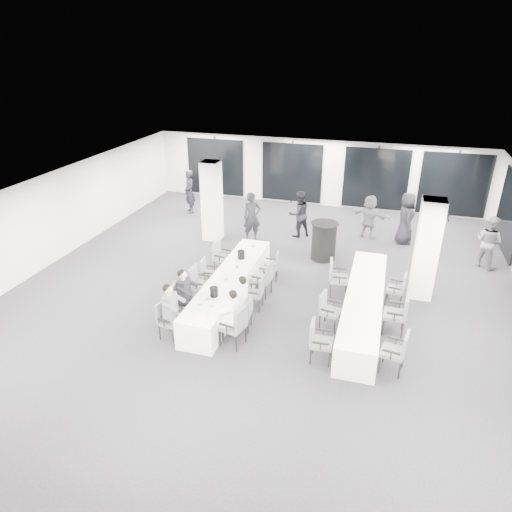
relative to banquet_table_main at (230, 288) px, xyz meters
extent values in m
cube|color=black|center=(0.78, 0.72, -0.39)|extent=(14.00, 16.00, 0.02)
cube|color=white|center=(0.78, 0.72, 2.43)|extent=(14.00, 16.00, 0.02)
cube|color=beige|center=(-6.23, 0.72, 1.02)|extent=(0.02, 16.00, 2.80)
cube|color=beige|center=(0.78, 8.73, 1.02)|extent=(14.00, 0.02, 2.80)
cube|color=beige|center=(0.78, -7.29, 1.02)|extent=(14.00, 0.02, 2.80)
cube|color=black|center=(0.78, 8.66, 0.98)|extent=(13.60, 0.06, 2.50)
cube|color=white|center=(-2.02, 3.92, 1.02)|extent=(0.60, 0.60, 2.80)
cube|color=white|center=(4.98, 1.72, 1.02)|extent=(0.60, 0.60, 2.80)
cube|color=white|center=(0.00, 0.00, 0.00)|extent=(0.90, 5.00, 0.75)
cube|color=white|center=(3.55, 0.06, 0.00)|extent=(0.90, 5.00, 0.75)
cylinder|color=black|center=(2.03, 3.35, 0.24)|extent=(0.78, 0.78, 1.23)
cylinder|color=black|center=(2.03, 3.35, 0.85)|extent=(0.89, 0.89, 0.02)
cube|color=#54565C|center=(-0.75, -2.06, 0.07)|extent=(0.52, 0.54, 0.08)
cube|color=#54565C|center=(-0.96, -2.02, 0.33)|extent=(0.13, 0.46, 0.45)
cylinder|color=black|center=(-0.91, -1.83, -0.17)|extent=(0.04, 0.04, 0.40)
cylinder|color=black|center=(-0.98, -2.22, -0.17)|extent=(0.04, 0.04, 0.40)
cylinder|color=black|center=(-0.52, -1.90, -0.17)|extent=(0.04, 0.04, 0.40)
cylinder|color=black|center=(-0.59, -2.28, -0.17)|extent=(0.04, 0.04, 0.40)
cube|color=black|center=(-0.71, -1.81, 0.24)|extent=(0.34, 0.09, 0.04)
cube|color=black|center=(-0.79, -2.30, 0.24)|extent=(0.34, 0.09, 0.04)
cube|color=#54565C|center=(-0.75, -1.29, 0.10)|extent=(0.59, 0.61, 0.09)
cube|color=#54565C|center=(-0.98, -1.35, 0.39)|extent=(0.17, 0.49, 0.49)
cylinder|color=black|center=(-1.01, -1.14, -0.16)|extent=(0.04, 0.04, 0.44)
cylinder|color=black|center=(-0.91, -1.55, -0.16)|extent=(0.04, 0.04, 0.44)
cylinder|color=black|center=(-0.59, -1.04, -0.16)|extent=(0.04, 0.04, 0.44)
cylinder|color=black|center=(-0.49, -1.45, -0.16)|extent=(0.04, 0.04, 0.44)
cube|color=black|center=(-0.81, -1.04, 0.28)|extent=(0.36, 0.12, 0.04)
cube|color=black|center=(-0.69, -1.55, 0.28)|extent=(0.36, 0.12, 0.04)
cube|color=#54565C|center=(-0.75, -0.23, 0.08)|extent=(0.50, 0.52, 0.08)
cube|color=#54565C|center=(-0.97, -0.21, 0.36)|extent=(0.09, 0.47, 0.47)
cylinder|color=black|center=(-0.94, -0.01, -0.17)|extent=(0.04, 0.04, 0.42)
cylinder|color=black|center=(-0.97, -0.42, -0.17)|extent=(0.04, 0.04, 0.42)
cylinder|color=black|center=(-0.53, -0.04, -0.17)|extent=(0.04, 0.04, 0.42)
cylinder|color=black|center=(-0.56, -0.44, -0.17)|extent=(0.04, 0.04, 0.42)
cube|color=black|center=(-0.73, 0.03, 0.26)|extent=(0.35, 0.06, 0.04)
cube|color=black|center=(-0.77, -0.48, 0.26)|extent=(0.35, 0.06, 0.04)
cube|color=#54565C|center=(-0.75, 0.48, 0.05)|extent=(0.49, 0.50, 0.08)
cube|color=#54565C|center=(-0.95, 0.45, 0.30)|extent=(0.11, 0.44, 0.43)
cylinder|color=black|center=(-0.96, 0.64, -0.18)|extent=(0.03, 0.03, 0.39)
cylinder|color=black|center=(-0.91, 0.27, -0.18)|extent=(0.03, 0.03, 0.39)
cylinder|color=black|center=(-0.59, 0.69, -0.18)|extent=(0.03, 0.03, 0.39)
cylinder|color=black|center=(-0.54, 0.31, -0.18)|extent=(0.03, 0.03, 0.39)
cube|color=black|center=(-0.78, 0.71, 0.21)|extent=(0.32, 0.08, 0.04)
cube|color=black|center=(-0.72, 0.24, 0.21)|extent=(0.32, 0.08, 0.04)
cube|color=#54565C|center=(-0.75, 1.54, 0.08)|extent=(0.52, 0.54, 0.08)
cube|color=#54565C|center=(-0.97, 1.57, 0.36)|extent=(0.12, 0.47, 0.47)
cylinder|color=black|center=(-0.93, 1.76, -0.17)|extent=(0.04, 0.04, 0.42)
cylinder|color=black|center=(-0.98, 1.36, -0.17)|extent=(0.04, 0.04, 0.42)
cylinder|color=black|center=(-0.52, 1.72, -0.17)|extent=(0.04, 0.04, 0.42)
cylinder|color=black|center=(-0.57, 1.31, -0.17)|extent=(0.04, 0.04, 0.42)
cube|color=black|center=(-0.72, 1.79, 0.26)|extent=(0.35, 0.08, 0.04)
cube|color=black|center=(-0.78, 1.29, 0.26)|extent=(0.35, 0.08, 0.04)
cube|color=#54565C|center=(0.75, -1.91, 0.11)|extent=(0.60, 0.61, 0.09)
cube|color=#54565C|center=(0.98, -1.96, 0.40)|extent=(0.17, 0.50, 0.50)
cylinder|color=black|center=(0.91, -2.16, -0.15)|extent=(0.04, 0.04, 0.44)
cylinder|color=black|center=(1.01, -1.74, -0.15)|extent=(0.04, 0.04, 0.44)
cylinder|color=black|center=(0.49, -2.07, -0.15)|extent=(0.04, 0.04, 0.44)
cylinder|color=black|center=(0.59, -1.65, -0.15)|extent=(0.04, 0.04, 0.44)
cube|color=black|center=(0.69, -2.17, 0.30)|extent=(0.37, 0.12, 0.04)
cube|color=black|center=(0.81, -1.64, 0.30)|extent=(0.37, 0.12, 0.04)
cube|color=#54565C|center=(0.75, -1.21, 0.04)|extent=(0.46, 0.47, 0.07)
cube|color=#54565C|center=(0.95, -1.20, 0.28)|extent=(0.09, 0.42, 0.42)
cylinder|color=black|center=(0.95, -1.38, -0.19)|extent=(0.03, 0.03, 0.38)
cylinder|color=black|center=(0.92, -1.01, -0.19)|extent=(0.03, 0.03, 0.38)
cylinder|color=black|center=(0.58, -1.41, -0.19)|extent=(0.03, 0.03, 0.38)
cylinder|color=black|center=(0.55, -1.05, -0.19)|extent=(0.03, 0.03, 0.38)
cube|color=black|center=(0.77, -1.44, 0.19)|extent=(0.31, 0.06, 0.04)
cube|color=black|center=(0.73, -0.99, 0.19)|extent=(0.31, 0.06, 0.04)
cube|color=#54565C|center=(0.75, -0.23, 0.05)|extent=(0.46, 0.47, 0.08)
cube|color=#54565C|center=(0.96, -0.22, 0.31)|extent=(0.08, 0.44, 0.43)
cylinder|color=black|center=(0.95, -0.41, -0.18)|extent=(0.03, 0.03, 0.39)
cylinder|color=black|center=(0.93, -0.03, -0.18)|extent=(0.03, 0.03, 0.39)
cylinder|color=black|center=(0.57, -0.42, -0.18)|extent=(0.03, 0.03, 0.39)
cylinder|color=black|center=(0.55, -0.05, -0.18)|extent=(0.03, 0.03, 0.39)
cube|color=black|center=(0.76, -0.46, 0.21)|extent=(0.32, 0.05, 0.04)
cube|color=black|center=(0.74, 0.01, 0.21)|extent=(0.32, 0.05, 0.04)
cube|color=#54565C|center=(0.75, 0.51, 0.11)|extent=(0.55, 0.57, 0.09)
cube|color=#54565C|center=(0.98, 0.48, 0.39)|extent=(0.12, 0.50, 0.49)
cylinder|color=black|center=(0.94, 0.27, -0.16)|extent=(0.04, 0.04, 0.44)
cylinder|color=black|center=(0.99, 0.70, -0.16)|extent=(0.04, 0.04, 0.44)
cylinder|color=black|center=(0.51, 0.32, -0.16)|extent=(0.04, 0.04, 0.44)
cylinder|color=black|center=(0.56, 0.75, -0.16)|extent=(0.04, 0.04, 0.44)
cube|color=black|center=(0.72, 0.25, 0.29)|extent=(0.37, 0.08, 0.04)
cube|color=black|center=(0.78, 0.78, 0.29)|extent=(0.37, 0.08, 0.04)
cube|color=#54565C|center=(0.75, 1.48, 0.03)|extent=(0.48, 0.49, 0.07)
cube|color=#54565C|center=(0.95, 1.51, 0.28)|extent=(0.12, 0.42, 0.42)
cylinder|color=black|center=(0.96, 1.33, -0.19)|extent=(0.03, 0.03, 0.37)
cylinder|color=black|center=(0.90, 1.69, -0.19)|extent=(0.03, 0.03, 0.37)
cylinder|color=black|center=(0.60, 1.27, -0.19)|extent=(0.03, 0.03, 0.37)
cylinder|color=black|center=(0.54, 1.63, -0.19)|extent=(0.03, 0.03, 0.37)
cube|color=black|center=(0.78, 1.26, 0.19)|extent=(0.31, 0.08, 0.04)
cube|color=black|center=(0.72, 1.70, 0.19)|extent=(0.31, 0.08, 0.04)
cube|color=#54565C|center=(2.80, -1.92, 0.08)|extent=(0.48, 0.50, 0.08)
cube|color=#54565C|center=(2.58, -1.92, 0.35)|extent=(0.08, 0.47, 0.47)
cylinder|color=black|center=(2.59, -1.72, -0.17)|extent=(0.04, 0.04, 0.42)
cylinder|color=black|center=(2.61, -2.12, -0.17)|extent=(0.04, 0.04, 0.42)
cylinder|color=black|center=(3.00, -1.71, -0.17)|extent=(0.04, 0.04, 0.42)
cylinder|color=black|center=(3.01, -2.11, -0.17)|extent=(0.04, 0.04, 0.42)
cube|color=black|center=(2.80, -1.66, 0.25)|extent=(0.35, 0.05, 0.04)
cube|color=black|center=(2.81, -2.17, 0.25)|extent=(0.35, 0.05, 0.04)
cube|color=#54565C|center=(2.80, -0.56, 0.06)|extent=(0.53, 0.54, 0.08)
cube|color=#54565C|center=(2.60, -0.52, 0.32)|extent=(0.14, 0.45, 0.44)
cylinder|color=black|center=(2.65, -0.33, -0.18)|extent=(0.03, 0.03, 0.40)
cylinder|color=black|center=(2.58, -0.71, -0.18)|extent=(0.03, 0.03, 0.40)
cylinder|color=black|center=(3.03, -0.41, -0.18)|extent=(0.03, 0.03, 0.40)
cylinder|color=black|center=(2.96, -0.78, -0.18)|extent=(0.03, 0.03, 0.40)
cube|color=black|center=(2.85, -0.32, 0.22)|extent=(0.33, 0.10, 0.04)
cube|color=black|center=(2.76, -0.79, 0.22)|extent=(0.33, 0.10, 0.04)
cube|color=#54565C|center=(2.80, 1.12, 0.12)|extent=(0.57, 0.59, 0.09)
cube|color=#54565C|center=(2.57, 1.09, 0.41)|extent=(0.13, 0.51, 0.50)
cylinder|color=black|center=(2.56, 1.31, -0.15)|extent=(0.04, 0.04, 0.45)
cylinder|color=black|center=(2.62, 0.88, -0.15)|extent=(0.04, 0.04, 0.45)
cylinder|color=black|center=(2.99, 1.37, -0.15)|extent=(0.04, 0.04, 0.45)
cylinder|color=black|center=(3.05, 0.94, -0.15)|extent=(0.04, 0.04, 0.45)
cube|color=black|center=(2.77, 1.39, 0.30)|extent=(0.37, 0.09, 0.04)
cube|color=black|center=(2.84, 0.85, 0.30)|extent=(0.37, 0.09, 0.04)
cube|color=#54565C|center=(4.30, -1.82, 0.09)|extent=(0.56, 0.58, 0.08)
cube|color=#54565C|center=(4.53, -1.86, 0.37)|extent=(0.15, 0.48, 0.48)
cylinder|color=black|center=(4.47, -2.07, -0.16)|extent=(0.04, 0.04, 0.43)
cylinder|color=black|center=(4.55, -1.66, -0.16)|extent=(0.04, 0.04, 0.43)
cylinder|color=black|center=(4.06, -1.99, -0.16)|extent=(0.04, 0.04, 0.43)
cylinder|color=black|center=(4.14, -1.58, -0.16)|extent=(0.04, 0.04, 0.43)
cube|color=black|center=(4.26, -2.08, 0.27)|extent=(0.36, 0.10, 0.04)
cube|color=black|center=(4.35, -1.57, 0.27)|extent=(0.36, 0.10, 0.04)
cube|color=#54565C|center=(4.30, -0.34, 0.12)|extent=(0.52, 0.54, 0.09)
cube|color=#54565C|center=(4.54, -0.35, 0.41)|extent=(0.08, 0.51, 0.50)
cylinder|color=black|center=(4.52, -0.56, -0.15)|extent=(0.04, 0.04, 0.45)
cylinder|color=black|center=(4.53, -0.13, -0.15)|extent=(0.04, 0.04, 0.45)
cylinder|color=black|center=(4.08, -0.55, -0.15)|extent=(0.04, 0.04, 0.45)
cylinder|color=black|center=(4.09, -0.11, -0.15)|extent=(0.04, 0.04, 0.45)
cube|color=black|center=(4.30, -0.61, 0.30)|extent=(0.37, 0.06, 0.04)
cube|color=black|center=(4.31, -0.06, 0.30)|extent=(0.37, 0.06, 0.04)
cube|color=#54565C|center=(4.30, 1.08, 0.05)|extent=(0.48, 0.49, 0.07)
cube|color=#54565C|center=(4.51, 1.06, 0.30)|extent=(0.10, 0.43, 0.43)
cylinder|color=black|center=(4.47, 0.88, -0.18)|extent=(0.03, 0.03, 0.38)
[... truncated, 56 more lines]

